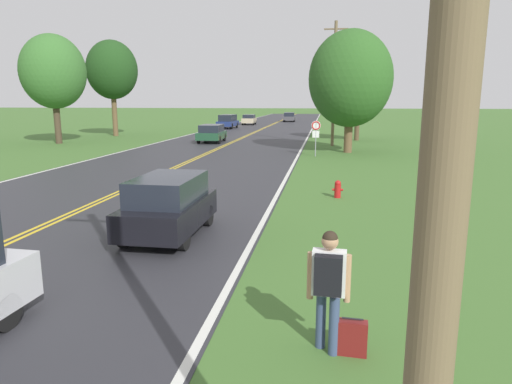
# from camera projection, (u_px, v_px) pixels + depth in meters

# --- Properties ---
(hitchhiker_person) EXTENTS (0.62, 0.45, 1.82)m
(hitchhiker_person) POSITION_uv_depth(u_px,v_px,m) (329.00, 280.00, 6.42)
(hitchhiker_person) COLOR #38476B
(hitchhiker_person) RESTS_ON ground
(suitcase) EXTENTS (0.44, 0.20, 0.57)m
(suitcase) POSITION_uv_depth(u_px,v_px,m) (352.00, 338.00, 6.53)
(suitcase) COLOR maroon
(suitcase) RESTS_ON ground
(fire_hydrant) EXTENTS (0.40, 0.24, 0.66)m
(fire_hydrant) POSITION_uv_depth(u_px,v_px,m) (338.00, 189.00, 17.05)
(fire_hydrant) COLOR red
(fire_hydrant) RESTS_ON ground
(traffic_sign) EXTENTS (0.60, 0.10, 2.29)m
(traffic_sign) POSITION_uv_depth(u_px,v_px,m) (316.00, 130.00, 29.28)
(traffic_sign) COLOR gray
(traffic_sign) RESTS_ON ground
(utility_pole_midground) EXTENTS (1.80, 0.24, 9.49)m
(utility_pole_midground) POSITION_uv_depth(u_px,v_px,m) (334.00, 83.00, 35.43)
(utility_pole_midground) COLOR brown
(utility_pole_midground) RESTS_ON ground
(tree_left_verge) EXTENTS (4.26, 4.26, 6.87)m
(tree_left_verge) POSITION_uv_depth(u_px,v_px,m) (358.00, 91.00, 40.52)
(tree_left_verge) COLOR brown
(tree_left_verge) RESTS_ON ground
(tree_behind_sign) EXTENTS (5.65, 5.65, 8.26)m
(tree_behind_sign) POSITION_uv_depth(u_px,v_px,m) (350.00, 79.00, 30.86)
(tree_behind_sign) COLOR brown
(tree_behind_sign) RESTS_ON ground
(tree_mid_treeline) EXTENTS (4.99, 4.99, 9.40)m
(tree_mid_treeline) POSITION_uv_depth(u_px,v_px,m) (112.00, 70.00, 45.21)
(tree_mid_treeline) COLOR brown
(tree_mid_treeline) RESTS_ON ground
(tree_right_cluster) EXTENTS (5.19, 5.19, 8.85)m
(tree_right_cluster) POSITION_uv_depth(u_px,v_px,m) (53.00, 72.00, 37.17)
(tree_right_cluster) COLOR #473828
(tree_right_cluster) RESTS_ON ground
(car_black_hatchback_mid_near) EXTENTS (1.75, 3.64, 1.63)m
(car_black_hatchback_mid_near) POSITION_uv_depth(u_px,v_px,m) (169.00, 205.00, 12.17)
(car_black_hatchback_mid_near) COLOR black
(car_black_hatchback_mid_near) RESTS_ON ground
(car_dark_green_hatchback_mid_far) EXTENTS (2.09, 4.07, 1.52)m
(car_dark_green_hatchback_mid_far) POSITION_uv_depth(u_px,v_px,m) (212.00, 133.00, 39.20)
(car_dark_green_hatchback_mid_far) COLOR black
(car_dark_green_hatchback_mid_far) RESTS_ON ground
(car_dark_blue_suv_receding) EXTENTS (2.11, 4.53, 1.75)m
(car_dark_blue_suv_receding) POSITION_uv_depth(u_px,v_px,m) (228.00, 121.00, 58.35)
(car_dark_blue_suv_receding) COLOR black
(car_dark_blue_suv_receding) RESTS_ON ground
(car_champagne_hatchback_distant) EXTENTS (1.86, 3.50, 1.47)m
(car_champagne_hatchback_distant) POSITION_uv_depth(u_px,v_px,m) (249.00, 119.00, 67.22)
(car_champagne_hatchback_distant) COLOR black
(car_champagne_hatchback_distant) RESTS_ON ground
(car_dark_grey_hatchback_horizon) EXTENTS (2.04, 4.25, 1.52)m
(car_dark_grey_hatchback_horizon) POSITION_uv_depth(u_px,v_px,m) (289.00, 117.00, 76.96)
(car_dark_grey_hatchback_horizon) COLOR black
(car_dark_grey_hatchback_horizon) RESTS_ON ground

